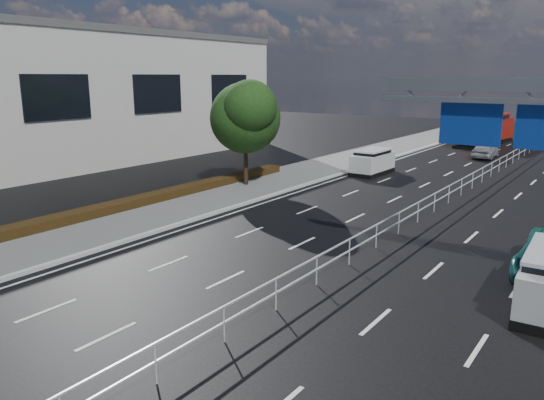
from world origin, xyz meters
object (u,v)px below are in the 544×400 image
Objects in this scene: white_minivan at (372,162)px; near_car_dark at (484,129)px; red_bus at (485,129)px; near_car_silver at (485,150)px.

near_car_dark is (0.19, 30.68, -0.01)m from white_minivan.
white_minivan is 0.39× the size of red_bus.
near_car_silver is (2.39, -9.50, -0.91)m from red_bus.
near_car_dark reaches higher than near_car_silver.
white_minivan is at bearing -90.10° from red_bus.
white_minivan is 0.79× the size of near_car_dark.
near_car_silver is at bearing -69.94° from red_bus.
near_car_silver is (4.73, 12.61, -0.17)m from white_minivan.
white_minivan is 1.00× the size of near_car_silver.
near_car_dark is at bearing 110.04° from red_bus.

